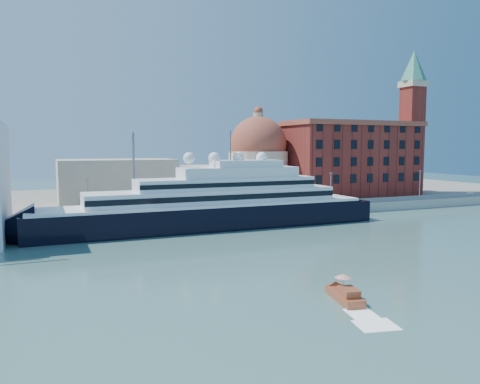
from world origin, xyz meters
name	(u,v)px	position (x,y,z in m)	size (l,w,h in m)	color
ground	(286,247)	(0.00, 0.00, 0.00)	(400.00, 400.00, 0.00)	#3D6968
quay	(218,214)	(0.00, 34.00, 1.25)	(180.00, 10.00, 2.50)	gray
land	(173,198)	(0.00, 75.00, 1.00)	(260.00, 72.00, 2.00)	slate
quay_fence	(225,209)	(0.00, 29.50, 3.10)	(180.00, 0.10, 1.20)	slate
superyacht	(196,209)	(-8.95, 23.00, 4.21)	(81.54, 11.30, 24.37)	black
water_taxi	(345,295)	(-7.69, -27.78, 0.74)	(3.49, 6.80, 3.08)	brown
warehouse	(352,158)	(52.00, 52.00, 13.79)	(43.00, 19.00, 23.25)	maroon
campanile	(412,112)	(76.00, 52.00, 28.76)	(8.40, 8.40, 47.00)	maroon
church	(210,169)	(6.39, 57.72, 10.91)	(66.00, 18.00, 25.50)	beige
lamp_posts	(168,180)	(-12.67, 32.27, 9.84)	(120.80, 2.40, 18.00)	slate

